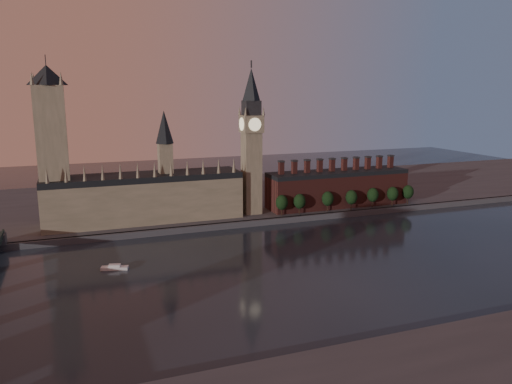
# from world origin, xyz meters

# --- Properties ---
(ground) EXTENTS (900.00, 900.00, 0.00)m
(ground) POSITION_xyz_m (0.00, 0.00, 0.00)
(ground) COLOR black
(ground) RESTS_ON ground
(north_bank) EXTENTS (900.00, 182.00, 4.00)m
(north_bank) POSITION_xyz_m (0.00, 178.04, 2.00)
(north_bank) COLOR #45454A
(north_bank) RESTS_ON ground
(palace_of_westminster) EXTENTS (130.00, 30.30, 74.00)m
(palace_of_westminster) POSITION_xyz_m (-64.41, 114.91, 21.63)
(palace_of_westminster) COLOR gray
(palace_of_westminster) RESTS_ON north_bank
(victoria_tower) EXTENTS (24.00, 24.00, 108.00)m
(victoria_tower) POSITION_xyz_m (-120.00, 115.00, 59.09)
(victoria_tower) COLOR gray
(victoria_tower) RESTS_ON north_bank
(big_ben) EXTENTS (15.00, 15.00, 107.00)m
(big_ben) POSITION_xyz_m (10.00, 110.00, 56.83)
(big_ben) COLOR gray
(big_ben) RESTS_ON north_bank
(chimney_block) EXTENTS (110.00, 25.00, 37.00)m
(chimney_block) POSITION_xyz_m (80.00, 110.00, 17.82)
(chimney_block) COLOR #532320
(chimney_block) RESTS_ON north_bank
(embankment_tree_0) EXTENTS (8.60, 8.60, 14.88)m
(embankment_tree_0) POSITION_xyz_m (27.44, 95.46, 13.47)
(embankment_tree_0) COLOR black
(embankment_tree_0) RESTS_ON north_bank
(embankment_tree_1) EXTENTS (8.60, 8.60, 14.88)m
(embankment_tree_1) POSITION_xyz_m (40.80, 94.46, 13.47)
(embankment_tree_1) COLOR black
(embankment_tree_1) RESTS_ON north_bank
(embankment_tree_2) EXTENTS (8.60, 8.60, 14.88)m
(embankment_tree_2) POSITION_xyz_m (63.83, 95.28, 13.47)
(embankment_tree_2) COLOR black
(embankment_tree_2) RESTS_ON north_bank
(embankment_tree_3) EXTENTS (8.60, 8.60, 14.88)m
(embankment_tree_3) POSITION_xyz_m (82.65, 93.56, 13.47)
(embankment_tree_3) COLOR black
(embankment_tree_3) RESTS_ON north_bank
(embankment_tree_4) EXTENTS (8.60, 8.60, 14.88)m
(embankment_tree_4) POSITION_xyz_m (102.34, 95.44, 13.47)
(embankment_tree_4) COLOR black
(embankment_tree_4) RESTS_ON north_bank
(embankment_tree_5) EXTENTS (8.60, 8.60, 14.88)m
(embankment_tree_5) POSITION_xyz_m (119.07, 93.92, 13.47)
(embankment_tree_5) COLOR black
(embankment_tree_5) RESTS_ON north_bank
(embankment_tree_6) EXTENTS (8.60, 8.60, 14.88)m
(embankment_tree_6) POSITION_xyz_m (134.32, 95.37, 13.47)
(embankment_tree_6) COLOR black
(embankment_tree_6) RESTS_ON north_bank
(river_boat) EXTENTS (14.23, 7.61, 2.74)m
(river_boat) POSITION_xyz_m (-92.38, 35.27, 1.05)
(river_boat) COLOR silver
(river_boat) RESTS_ON ground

